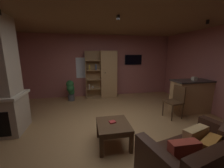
{
  "coord_description": "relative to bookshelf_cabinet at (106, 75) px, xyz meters",
  "views": [
    {
      "loc": [
        -0.65,
        -2.94,
        1.78
      ],
      "look_at": [
        0.0,
        0.4,
        1.05
      ],
      "focal_mm": 22.03,
      "sensor_mm": 36.0,
      "label": 1
    }
  ],
  "objects": [
    {
      "name": "floor",
      "position": [
        -0.21,
        -2.73,
        -0.97
      ],
      "size": [
        6.21,
        5.94,
        0.02
      ],
      "primitive_type": "cube",
      "color": "#A37A4C",
      "rests_on": "ground"
    },
    {
      "name": "table_book_0",
      "position": [
        -0.37,
        -3.2,
        -0.49
      ],
      "size": [
        0.14,
        0.13,
        0.03
      ],
      "primitive_type": "cube",
      "rotation": [
        0.0,
        0.0,
        0.22
      ],
      "color": "#B22D2D",
      "rests_on": "coffee_table"
    },
    {
      "name": "window_pane_back",
      "position": [
        -0.89,
        0.24,
        0.28
      ],
      "size": [
        0.71,
        0.01,
        0.85
      ],
      "primitive_type": "cube",
      "color": "white"
    },
    {
      "name": "tissue_box",
      "position": [
        2.35,
        -2.15,
        0.12
      ],
      "size": [
        0.12,
        0.12,
        0.11
      ],
      "primitive_type": "cube",
      "rotation": [
        0.0,
        0.0,
        -0.04
      ],
      "color": "#BFB299",
      "rests_on": "kitchen_bar_counter"
    },
    {
      "name": "wall_back",
      "position": [
        -0.21,
        0.27,
        0.34
      ],
      "size": [
        6.33,
        0.06,
        2.58
      ],
      "primitive_type": "cube",
      "color": "#9E5B56",
      "rests_on": "ground"
    },
    {
      "name": "track_light_spot_2",
      "position": [
        1.95,
        -2.77,
        1.56
      ],
      "size": [
        0.07,
        0.07,
        0.09
      ],
      "primitive_type": "cylinder",
      "color": "black"
    },
    {
      "name": "wall_mounted_tv",
      "position": [
        1.24,
        0.21,
        0.6
      ],
      "size": [
        0.76,
        0.06,
        0.43
      ],
      "color": "black"
    },
    {
      "name": "leather_couch",
      "position": [
        0.66,
        -4.29,
        -0.65
      ],
      "size": [
        1.69,
        1.2,
        0.84
      ],
      "color": "#382116",
      "rests_on": "ground"
    },
    {
      "name": "potted_floor_plant",
      "position": [
        -1.46,
        -0.26,
        -0.51
      ],
      "size": [
        0.31,
        0.35,
        0.8
      ],
      "color": "#4C4C51",
      "rests_on": "ground"
    },
    {
      "name": "bookshelf_cabinet",
      "position": [
        0.0,
        0.0,
        0.0
      ],
      "size": [
        1.29,
        0.41,
        1.93
      ],
      "color": "#A87F51",
      "rests_on": "ground"
    },
    {
      "name": "ceiling",
      "position": [
        -0.21,
        -2.73,
        1.64
      ],
      "size": [
        6.21,
        5.94,
        0.02
      ],
      "primitive_type": "cube",
      "color": "brown"
    },
    {
      "name": "track_light_spot_1",
      "position": [
        -0.17,
        -2.76,
        1.56
      ],
      "size": [
        0.07,
        0.07,
        0.09
      ],
      "primitive_type": "cylinder",
      "color": "black"
    },
    {
      "name": "coffee_table",
      "position": [
        -0.36,
        -3.24,
        -0.59
      ],
      "size": [
        0.63,
        0.69,
        0.45
      ],
      "color": "#4C331E",
      "rests_on": "ground"
    },
    {
      "name": "dining_chair",
      "position": [
        1.63,
        -2.35,
        -0.43
      ],
      "size": [
        0.48,
        0.48,
        0.92
      ],
      "color": "#4C331E",
      "rests_on": "ground"
    },
    {
      "name": "kitchen_bar_counter",
      "position": [
        2.45,
        -2.1,
        -0.44
      ],
      "size": [
        1.41,
        0.59,
        1.02
      ],
      "color": "#A87F51",
      "rests_on": "ground"
    }
  ]
}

